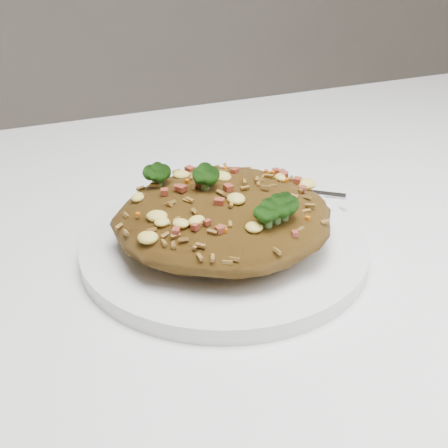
{
  "coord_description": "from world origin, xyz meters",
  "views": [
    {
      "loc": [
        -0.18,
        -0.4,
        1.03
      ],
      "look_at": [
        -0.02,
        0.02,
        0.78
      ],
      "focal_mm": 50.0,
      "sensor_mm": 36.0,
      "label": 1
    }
  ],
  "objects": [
    {
      "name": "dining_table",
      "position": [
        0.0,
        0.0,
        0.66
      ],
      "size": [
        1.2,
        0.8,
        0.75
      ],
      "color": "white",
      "rests_on": "ground"
    },
    {
      "name": "plate",
      "position": [
        -0.02,
        0.02,
        0.76
      ],
      "size": [
        0.24,
        0.24,
        0.01
      ],
      "primitive_type": "cylinder",
      "color": "white",
      "rests_on": "dining_table"
    },
    {
      "name": "fried_rice",
      "position": [
        -0.02,
        0.02,
        0.79
      ],
      "size": [
        0.18,
        0.17,
        0.07
      ],
      "color": "brown",
      "rests_on": "plate"
    },
    {
      "name": "fork",
      "position": [
        0.06,
        0.09,
        0.77
      ],
      "size": [
        0.14,
        0.11,
        0.0
      ],
      "rotation": [
        0.0,
        0.0,
        -0.64
      ],
      "color": "silver",
      "rests_on": "plate"
    }
  ]
}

